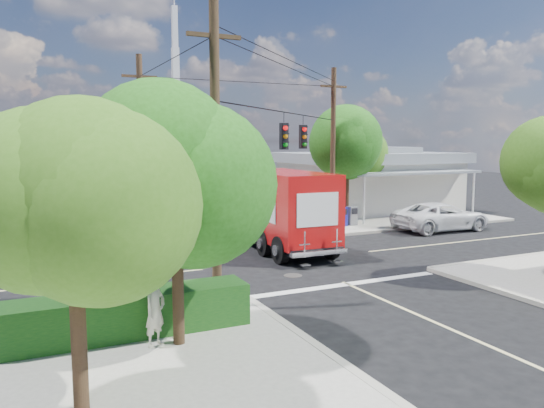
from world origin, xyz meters
TOP-DOWN VIEW (x-y plane):
  - ground at (0.00, 0.00)m, footprint 120.00×120.00m
  - sidewalk_ne at (10.88, 10.88)m, footprint 14.12×14.12m
  - sidewalk_nw at (-10.88, 10.88)m, footprint 14.12×14.12m
  - road_markings at (0.00, -1.47)m, footprint 32.00×32.00m
  - building_ne at (12.50, 11.97)m, footprint 11.80×10.20m
  - radio_tower at (0.50, 20.00)m, footprint 0.80×0.80m
  - tree_sw_front at (-6.99, -7.54)m, footprint 3.88×3.78m
  - tree_sw_back at (-9.49, -10.04)m, footprint 3.56×3.42m
  - tree_ne_front at (7.21, 6.76)m, footprint 4.21×4.14m
  - tree_ne_back at (9.81, 8.96)m, footprint 3.77×3.66m
  - palm_nw_front at (-7.50, 7.50)m, footprint 3.01×3.08m
  - palm_nw_back at (-9.50, 9.00)m, footprint 3.01×3.08m
  - utility_poles at (-1.58, 1.60)m, footprint 12.00×10.68m
  - picket_fence at (-7.80, -5.60)m, footprint 5.94×0.06m
  - hedge_sw at (-8.00, -6.40)m, footprint 6.20×1.20m
  - vending_boxes at (6.50, 6.20)m, footprint 1.90×0.50m
  - delivery_truck at (0.50, 2.43)m, footprint 2.90×8.58m
  - parked_car at (11.18, 3.12)m, footprint 5.74×2.70m
  - pedestrian at (-7.55, -7.41)m, footprint 0.75×0.71m

SIDE VIEW (x-z plane):
  - ground at x=0.00m, z-range 0.00..0.00m
  - road_markings at x=0.00m, z-range 0.00..0.01m
  - sidewalk_ne at x=10.88m, z-range 0.00..0.14m
  - sidewalk_nw at x=-10.88m, z-range 0.00..0.14m
  - picket_fence at x=-7.80m, z-range 0.18..1.18m
  - hedge_sw at x=-8.00m, z-range 0.14..1.24m
  - vending_boxes at x=6.50m, z-range 0.14..1.24m
  - parked_car at x=11.18m, z-range 0.00..1.59m
  - pedestrian at x=-7.55m, z-range 0.14..1.86m
  - delivery_truck at x=0.50m, z-range 0.03..3.71m
  - building_ne at x=12.50m, z-range 0.07..4.57m
  - tree_sw_back at x=-9.49m, z-range 1.19..6.60m
  - tree_ne_back at x=9.81m, z-range 1.27..7.10m
  - tree_sw_front at x=-6.99m, z-range 1.32..7.35m
  - palm_nw_back at x=-9.50m, z-range 2.08..7.27m
  - utility_poles at x=-1.58m, z-range 0.17..9.17m
  - tree_ne_front at x=7.21m, z-range 1.44..8.09m
  - palm_nw_front at x=-7.50m, z-range 2.25..7.84m
  - radio_tower at x=0.50m, z-range -2.86..14.14m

